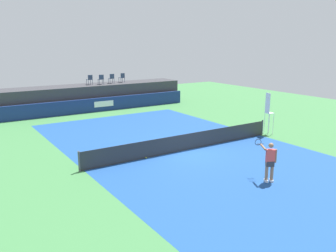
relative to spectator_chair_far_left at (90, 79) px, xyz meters
name	(u,v)px	position (x,y,z in m)	size (l,w,h in m)	color
ground_plane	(158,138)	(-0.27, -12.29, -2.69)	(48.00, 48.00, 0.00)	#3D7A42
court_inner	(186,150)	(-0.27, -15.29, -2.69)	(12.00, 22.00, 0.00)	#1C478C
sponsor_wall	(96,105)	(-0.26, -1.79, -2.09)	(18.00, 0.22, 1.20)	navy
spectator_platform	(88,97)	(-0.27, 0.01, -1.59)	(18.00, 2.80, 2.20)	#38383D
spectator_chair_far_left	(90,79)	(0.00, 0.00, 0.00)	(0.47, 0.47, 0.89)	#2D3D56
spectator_chair_left	(101,79)	(0.95, -0.34, 0.00)	(0.48, 0.48, 0.89)	#2D3D56
spectator_chair_center	(112,78)	(2.09, -0.13, 0.00)	(0.45, 0.45, 0.89)	#2D3D56
spectator_chair_right	(122,77)	(3.26, 0.04, 0.00)	(0.48, 0.48, 0.89)	#2D3D56
umpire_chair	(268,111)	(6.44, -15.28, -1.11)	(0.50, 0.50, 2.76)	white
tennis_net	(186,142)	(-0.27, -15.29, -2.22)	(12.40, 0.02, 0.95)	#2D2D2D
net_post_near	(79,161)	(-6.47, -15.29, -2.19)	(0.10, 0.10, 1.00)	#4C4C51
net_post_far	(262,128)	(5.93, -15.29, -2.19)	(0.10, 0.10, 1.00)	#4C4C51
tennis_player	(270,161)	(0.09, -21.02, -1.73)	(0.67, 1.26, 1.77)	white
tennis_ball	(146,158)	(-2.87, -15.34, -2.66)	(0.07, 0.07, 0.07)	#D8EA33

